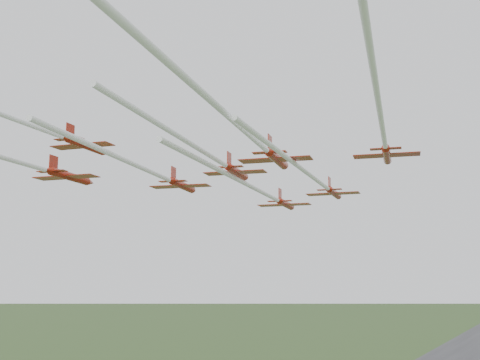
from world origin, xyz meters
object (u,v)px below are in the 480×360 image
at_px(jet_row2_left, 159,175).
at_px(jet_row4_left, 20,121).
at_px(jet_lead, 265,193).
at_px(jet_row3_right, 381,117).
at_px(jet_row3_mid, 215,159).
at_px(jet_row4_right, 238,124).
at_px(jet_row2_right, 317,180).

relative_size(jet_row2_left, jet_row4_left, 0.96).
bearing_deg(jet_row4_left, jet_row2_left, 85.53).
bearing_deg(jet_lead, jet_row4_left, -110.80).
relative_size(jet_row2_left, jet_row3_right, 0.72).
distance_m(jet_row2_left, jet_row3_right, 38.07).
distance_m(jet_row2_left, jet_row3_mid, 17.57).
relative_size(jet_row3_mid, jet_row4_right, 0.73).
distance_m(jet_lead, jet_row3_right, 37.77).
relative_size(jet_lead, jet_row2_left, 1.23).
height_order(jet_lead, jet_row3_mid, jet_row3_mid).
bearing_deg(jet_row3_mid, jet_row4_right, -65.60).
bearing_deg(jet_row2_right, jet_row3_right, -60.29).
xyz_separation_m(jet_row3_mid, jet_row4_right, (11.24, -15.70, -0.87)).
relative_size(jet_row3_right, jet_row4_left, 1.33).
relative_size(jet_lead, jet_row4_left, 1.18).
distance_m(jet_lead, jet_row3_mid, 24.52).
distance_m(jet_row3_mid, jet_row4_left, 22.36).
height_order(jet_row2_left, jet_row4_left, jet_row4_left).
distance_m(jet_lead, jet_row2_left, 17.81).
relative_size(jet_row3_right, jet_row4_right, 1.11).
bearing_deg(jet_lead, jet_row2_right, -50.41).
relative_size(jet_row2_right, jet_row3_right, 0.76).
xyz_separation_m(jet_row2_left, jet_row4_right, (26.02, -25.17, -1.58)).
relative_size(jet_row2_right, jet_row3_mid, 1.15).
height_order(jet_lead, jet_row4_left, jet_row4_left).
height_order(jet_lead, jet_row3_right, jet_row3_right).
height_order(jet_row3_right, jet_row4_left, jet_row4_left).
bearing_deg(jet_row2_right, jet_lead, 130.88).
distance_m(jet_row2_left, jet_row4_left, 27.53).
relative_size(jet_row2_left, jet_row3_mid, 1.10).
height_order(jet_row2_right, jet_row3_mid, jet_row3_mid).
bearing_deg(jet_row3_right, jet_row2_right, 115.85).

